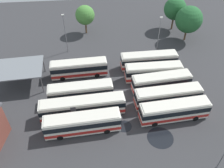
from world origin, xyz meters
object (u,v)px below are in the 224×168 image
at_px(bus_row0_slot4, 79,68).
at_px(bus_row0_slot1, 82,107).
at_px(bus_row1_slot4, 149,60).
at_px(tree_east_edge, 189,20).
at_px(lamp_post_far_corner, 159,36).
at_px(bus_row1_slot1, 168,96).
at_px(bus_row0_slot2, 81,92).
at_px(maintenance_shelter, 19,68).
at_px(bus_row1_slot0, 174,111).
at_px(bus_row1_slot3, 153,72).
at_px(tree_northwest, 175,9).
at_px(tree_northeast, 85,15).
at_px(bus_row1_slot2, 161,82).
at_px(lamp_post_by_building, 65,32).
at_px(bus_row0_slot0, 83,123).

bearing_deg(bus_row0_slot4, bus_row0_slot1, -86.93).
height_order(bus_row1_slot4, tree_east_edge, tree_east_edge).
bearing_deg(lamp_post_far_corner, bus_row0_slot4, -163.05).
bearing_deg(bus_row1_slot1, bus_row0_slot4, 148.21).
distance_m(bus_row0_slot2, bus_row0_slot4, 7.13).
bearing_deg(maintenance_shelter, bus_row1_slot1, -17.29).
relative_size(bus_row0_slot2, bus_row1_slot0, 0.99).
xyz_separation_m(bus_row1_slot3, tree_northwest, (10.12, 20.24, 3.83)).
xyz_separation_m(maintenance_shelter, tree_northwest, (36.21, 18.89, 1.95)).
relative_size(bus_row0_slot2, tree_east_edge, 1.34).
height_order(bus_row1_slot4, tree_northwest, tree_northwest).
xyz_separation_m(bus_row0_slot2, lamp_post_far_corner, (17.18, 12.46, 3.36)).
bearing_deg(bus_row0_slot2, tree_northeast, 86.76).
distance_m(bus_row1_slot0, tree_northeast, 34.22).
bearing_deg(tree_northwest, bus_row1_slot0, -106.42).
height_order(bus_row1_slot1, bus_row1_slot4, same).
distance_m(bus_row0_slot1, bus_row0_slot2, 3.69).
height_order(bus_row1_slot2, tree_northeast, tree_northeast).
bearing_deg(bus_row1_slot2, bus_row1_slot1, -86.94).
bearing_deg(bus_row1_slot3, bus_row1_slot1, -82.27).
bearing_deg(bus_row1_slot4, tree_east_edge, 41.59).
bearing_deg(maintenance_shelter, bus_row0_slot4, 6.82).
distance_m(bus_row1_slot4, tree_east_edge, 16.13).
relative_size(bus_row1_slot2, tree_northeast, 1.53).
relative_size(bus_row1_slot3, maintenance_shelter, 1.21).
xyz_separation_m(maintenance_shelter, lamp_post_by_building, (8.48, 10.67, 1.32)).
bearing_deg(tree_east_edge, bus_row1_slot0, -113.16).
distance_m(bus_row0_slot2, bus_row1_slot3, 15.13).
xyz_separation_m(bus_row1_slot3, tree_northeast, (-13.06, 20.46, 3.11)).
bearing_deg(bus_row1_slot1, bus_row1_slot4, 95.24).
bearing_deg(bus_row0_slot1, bus_row1_slot3, 29.66).
relative_size(tree_northeast, tree_northwest, 0.87).
distance_m(lamp_post_far_corner, tree_northwest, 14.28).
height_order(maintenance_shelter, tree_northeast, tree_northeast).
bearing_deg(bus_row0_slot2, bus_row1_slot0, -21.59).
bearing_deg(bus_row1_slot3, bus_row1_slot0, -84.33).
bearing_deg(bus_row0_slot2, bus_row1_slot1, -9.74).
bearing_deg(tree_east_edge, tree_northeast, 166.15).
bearing_deg(tree_northwest, bus_row0_slot4, -144.86).
height_order(lamp_post_far_corner, tree_east_edge, lamp_post_far_corner).
bearing_deg(bus_row0_slot1, bus_row0_slot2, 93.84).
relative_size(bus_row1_slot3, tree_east_edge, 1.29).
xyz_separation_m(bus_row1_slot0, lamp_post_by_building, (-18.66, 22.58, 3.20)).
relative_size(bus_row0_slot2, bus_row1_slot2, 1.03).
bearing_deg(bus_row0_slot1, bus_row1_slot1, 3.91).
bearing_deg(lamp_post_by_building, tree_northeast, 61.67).
bearing_deg(tree_east_edge, bus_row1_slot3, -129.19).
distance_m(bus_row0_slot0, bus_row1_slot0, 15.31).
bearing_deg(lamp_post_far_corner, bus_row0_slot1, -136.37).
bearing_deg(lamp_post_by_building, bus_row1_slot4, -24.77).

